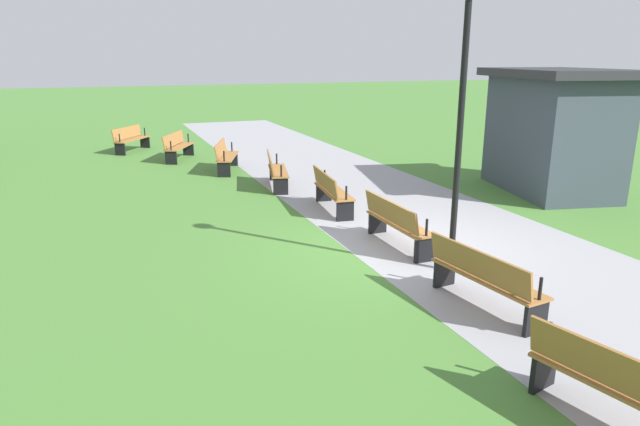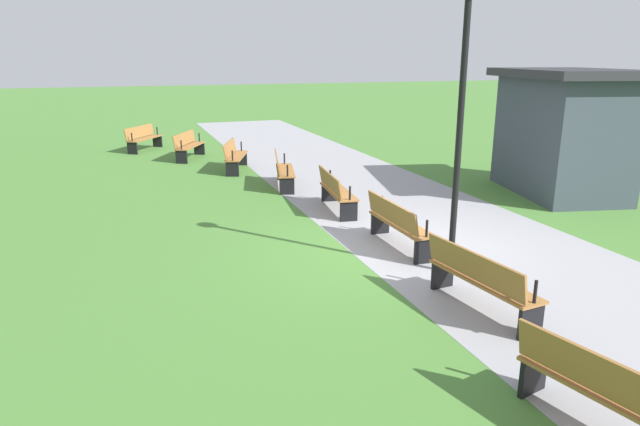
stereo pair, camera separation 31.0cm
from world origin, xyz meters
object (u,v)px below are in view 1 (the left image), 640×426
object	(u,v)px
bench_5	(396,222)
lamp_post	(463,78)
bench_0	(131,138)
bench_6	(483,277)
bench_3	(276,170)
bench_7	(627,390)
kiosk	(553,130)
bench_2	(225,156)
bench_1	(178,146)
bench_4	(331,190)

from	to	relation	value
bench_5	lamp_post	bearing A→B (deg)	11.18
bench_0	bench_6	bearing A→B (deg)	46.87
bench_3	lamp_post	size ratio (longest dim) A/B	0.43
bench_7	kiosk	xyz separation A→B (m)	(-7.83, 6.40, 1.10)
lamp_post	kiosk	size ratio (longest dim) A/B	1.02
bench_5	kiosk	distance (m)	6.35
bench_2	lamp_post	xyz separation A→B (m)	(9.36, 1.68, 2.58)
lamp_post	kiosk	distance (m)	6.84
bench_7	kiosk	bearing A→B (deg)	127.34
bench_3	bench_7	xyz separation A→B (m)	(10.80, -0.00, 0.00)
bench_3	bench_5	world-z (taller)	same
bench_3	kiosk	bearing A→B (deg)	78.51
bench_3	lamp_post	world-z (taller)	lamp_post
bench_0	bench_6	xyz separation A→B (m)	(15.57, 3.69, 0.00)
bench_1	bench_7	distance (m)	16.01
bench_0	kiosk	world-z (taller)	kiosk
bench_0	bench_7	world-z (taller)	same
bench_6	bench_7	xyz separation A→B (m)	(2.68, -0.47, 0.00)
bench_3	bench_6	xyz separation A→B (m)	(8.12, 0.47, 0.00)
bench_2	kiosk	size ratio (longest dim) A/B	0.43
bench_0	lamp_post	world-z (taller)	lamp_post
bench_4	bench_0	bearing A→B (deg)	-153.29
bench_1	bench_3	size ratio (longest dim) A/B	0.98
bench_5	bench_7	xyz separation A→B (m)	(5.40, -0.63, 0.00)
lamp_post	bench_1	bearing A→B (deg)	-166.91
bench_6	bench_5	bearing A→B (deg)	169.96
kiosk	bench_6	bearing A→B (deg)	-36.31
bench_2	bench_6	world-z (taller)	same
bench_4	bench_1	bearing A→B (deg)	-156.62
bench_2	kiosk	world-z (taller)	kiosk
bench_0	bench_5	distance (m)	13.42
bench_3	bench_4	xyz separation A→B (m)	(2.68, 0.47, 0.00)
bench_0	bench_4	world-z (taller)	same
bench_7	lamp_post	xyz separation A→B (m)	(-4.04, 0.90, 2.58)
lamp_post	bench_0	bearing A→B (deg)	-163.84
bench_0	kiosk	xyz separation A→B (m)	(10.43, 9.61, 1.10)
bench_1	lamp_post	size ratio (longest dim) A/B	0.42
bench_3	bench_6	bearing A→B (deg)	16.75
bench_0	bench_1	xyz separation A→B (m)	(2.35, 1.36, 0.00)
bench_0	bench_2	world-z (taller)	same
bench_5	bench_3	bearing A→B (deg)	-173.33
bench_0	bench_5	xyz separation A→B (m)	(12.86, 3.85, 0.00)
bench_0	bench_2	xyz separation A→B (m)	(4.85, 2.44, 0.00)
bench_1	bench_4	distance (m)	8.13
bench_4	bench_6	bearing A→B (deg)	6.71
bench_1	bench_6	size ratio (longest dim) A/B	0.99
bench_0	lamp_post	distance (m)	15.02
bench_3	bench_2	bearing A→B (deg)	-149.92
bench_2	lamp_post	world-z (taller)	lamp_post
bench_1	bench_2	size ratio (longest dim) A/B	0.98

